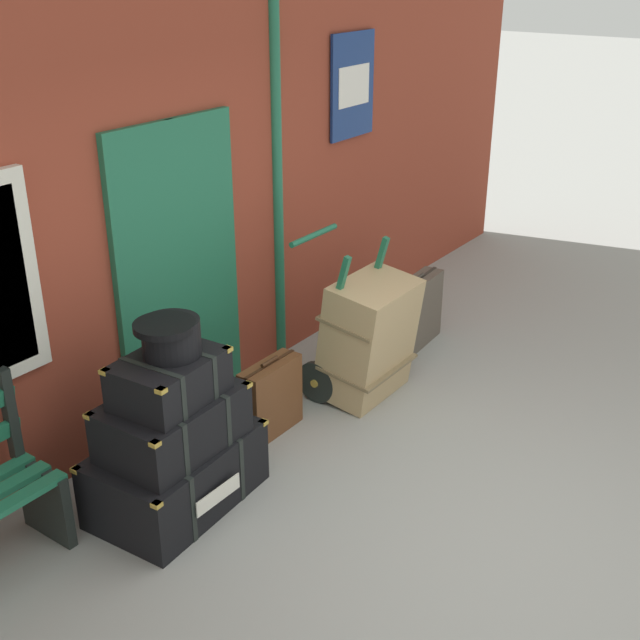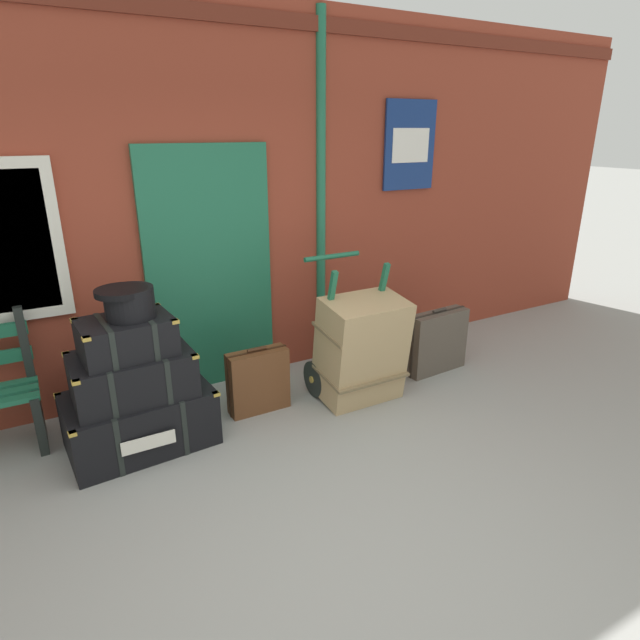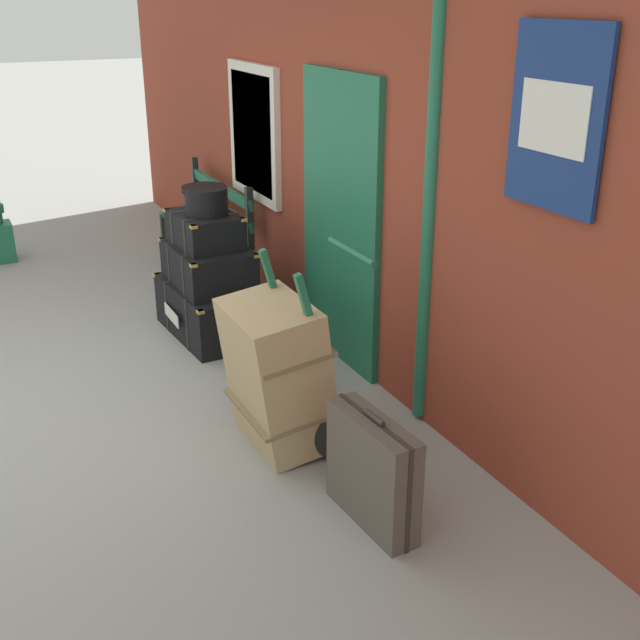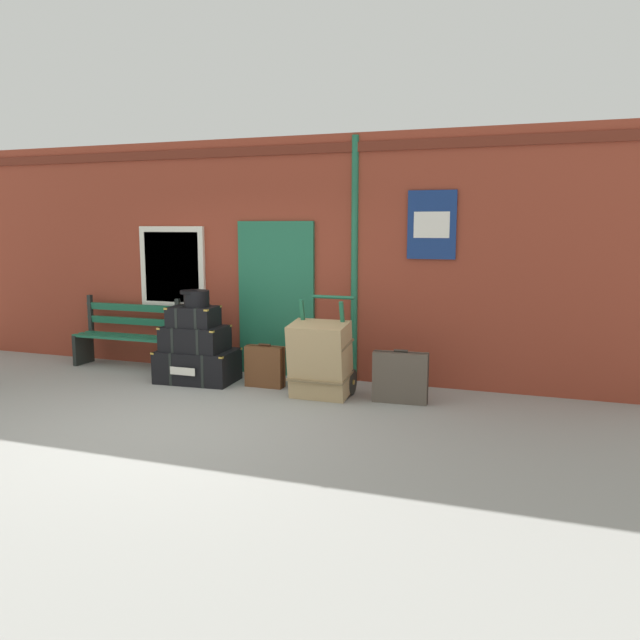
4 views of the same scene
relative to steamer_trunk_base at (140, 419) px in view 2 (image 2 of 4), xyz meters
name	(u,v)px [view 2 (image 2 of 4)]	position (x,y,z in m)	size (l,w,h in m)	color
ground_plane	(335,569)	(0.63, -1.72, -0.21)	(60.00, 60.00, 0.00)	gray
brick_facade	(176,206)	(0.63, 0.88, 1.39)	(10.40, 0.35, 3.20)	brown
steamer_trunk_base	(140,419)	(0.00, 0.00, 0.00)	(1.05, 0.71, 0.43)	black
steamer_trunk_middle	(133,375)	(-0.01, -0.02, 0.37)	(0.82, 0.57, 0.33)	black
steamer_trunk_top	(127,337)	(-0.02, -0.03, 0.66)	(0.64, 0.49, 0.27)	black
round_hatbox	(128,301)	(0.02, -0.02, 0.91)	(0.38, 0.34, 0.21)	black
porters_trolley	(349,363)	(1.79, -0.03, 0.06)	(0.71, 0.67, 1.18)	black
large_brown_trunk	(361,349)	(1.79, -0.21, 0.25)	(0.70, 0.55, 0.93)	tan
suitcase_brown	(437,342)	(2.74, -0.09, 0.09)	(0.65, 0.22, 0.63)	#51473D
suitcase_tan	(258,381)	(0.95, 0.04, 0.05)	(0.51, 0.17, 0.56)	brown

